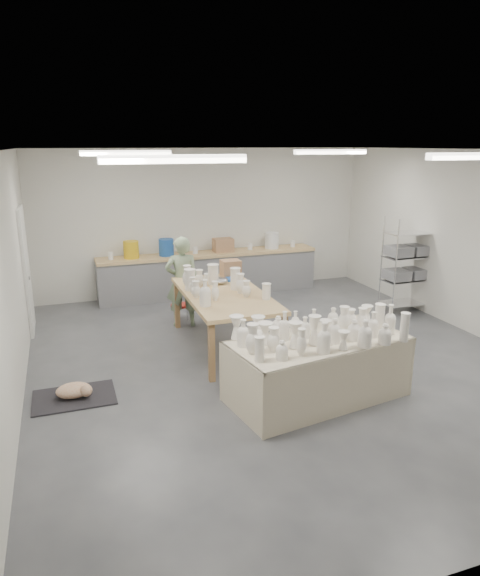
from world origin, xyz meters
name	(u,v)px	position (x,y,z in m)	size (l,w,h in m)	color
room	(273,221)	(-0.11, 0.08, 2.06)	(8.00, 8.02, 3.00)	#424449
back_counter	(209,272)	(-0.01, 3.68, 0.49)	(4.60, 0.60, 1.24)	tan
wire_shelf	(407,264)	(3.20, 1.40, 0.92)	(0.88, 0.48, 1.80)	silver
drying_table	(317,365)	(-0.03, -1.19, 0.44)	(2.34, 1.38, 1.15)	olive
work_table	(222,290)	(-0.61, 0.90, 0.89)	(1.21, 2.37, 1.26)	tan
rug	(74,397)	(-2.90, -0.20, 0.01)	(1.00, 0.70, 0.02)	black
cat	(75,390)	(-2.88, -0.22, 0.11)	(0.46, 0.35, 0.18)	white
potter	(182,282)	(-0.98, 1.97, 0.79)	(0.58, 0.38, 1.58)	gray
red_stool	(180,306)	(-0.98, 2.24, 0.27)	(0.41, 0.41, 0.30)	#B02119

